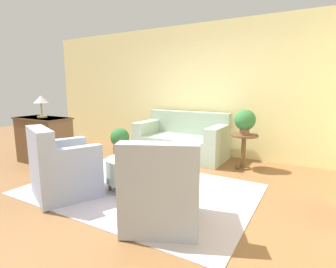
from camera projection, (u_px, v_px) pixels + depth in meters
ground_plane at (140, 189)px, 3.82m from camera, size 16.00×16.00×0.00m
wall_back at (206, 90)px, 5.70m from camera, size 8.88×0.12×2.80m
rug at (140, 189)px, 3.81m from camera, size 3.19×2.19×0.01m
couch at (182, 141)px, 5.54m from camera, size 1.86×0.94×0.94m
armchair_left at (62, 170)px, 3.53m from camera, size 1.02×1.02×0.95m
armchair_right at (161, 193)px, 2.76m from camera, size 1.02×1.02×0.95m
ottoman_table at (130, 169)px, 3.79m from camera, size 0.67×0.67×0.45m
side_table at (244, 146)px, 4.73m from camera, size 0.50×0.50×0.63m
dresser at (44, 139)px, 5.10m from camera, size 1.11×0.56×0.89m
potted_plant_on_side_table at (245, 121)px, 4.65m from camera, size 0.37×0.37×0.45m
potted_plant_floor at (120, 140)px, 5.84m from camera, size 0.42×0.42×0.57m
table_lamp at (41, 101)px, 4.97m from camera, size 0.26×0.26×0.42m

